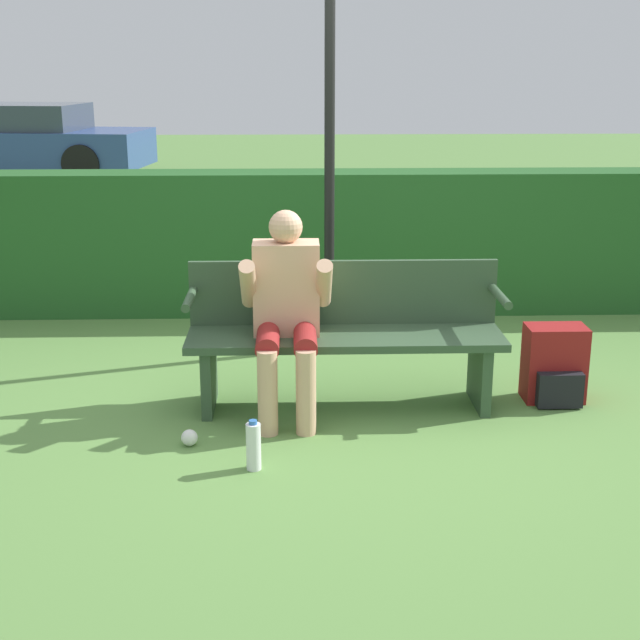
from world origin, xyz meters
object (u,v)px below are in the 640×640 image
at_px(park_bench, 345,332).
at_px(person_seated, 286,305).
at_px(parked_car, 24,141).
at_px(backpack, 555,366).
at_px(signpost, 330,123).
at_px(water_bottle, 254,446).

relative_size(park_bench, person_seated, 1.57).
bearing_deg(parked_car, backpack, -52.49).
distance_m(backpack, signpost, 2.15).
bearing_deg(signpost, water_bottle, -103.28).
relative_size(backpack, water_bottle, 1.75).
bearing_deg(water_bottle, backpack, 26.73).
height_order(water_bottle, signpost, signpost).
xyz_separation_m(park_bench, signpost, (-0.05, 1.05, 1.13)).
xyz_separation_m(park_bench, parked_car, (-4.96, 10.93, 0.17)).
xyz_separation_m(person_seated, water_bottle, (-0.17, -0.77, -0.52)).
bearing_deg(person_seated, backpack, 4.34).
xyz_separation_m(park_bench, person_seated, (-0.34, -0.12, 0.20)).
xyz_separation_m(backpack, parked_car, (-6.22, 10.94, 0.39)).
height_order(signpost, parked_car, signpost).
distance_m(park_bench, backpack, 1.28).
relative_size(water_bottle, parked_car, 0.06).
xyz_separation_m(person_seated, backpack, (1.60, 0.12, -0.42)).
height_order(person_seated, water_bottle, person_seated).
distance_m(person_seated, backpack, 1.66).
height_order(park_bench, parked_car, parked_car).
xyz_separation_m(backpack, water_bottle, (-1.76, -0.89, -0.09)).
bearing_deg(signpost, person_seated, -103.99).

